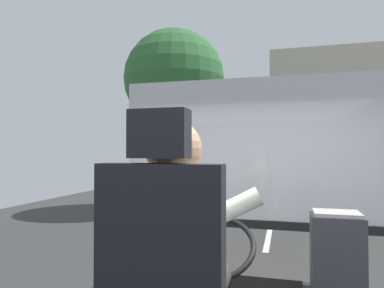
{
  "coord_description": "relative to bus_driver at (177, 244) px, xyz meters",
  "views": [
    {
      "loc": [
        0.38,
        -1.79,
        1.98
      ],
      "look_at": [
        -0.36,
        0.94,
        2.04
      ],
      "focal_mm": 32.14,
      "sensor_mm": 36.0,
      "label": 1
    }
  ],
  "objects": [
    {
      "name": "steering_console",
      "position": [
        0.0,
        1.14,
        -0.6
      ],
      "size": [
        1.1,
        0.99,
        0.79
      ],
      "color": "#282623",
      "rests_on": "bus_floor"
    },
    {
      "name": "windshield_panel",
      "position": [
        0.07,
        2.0,
        0.22
      ],
      "size": [
        2.5,
        0.08,
        1.48
      ],
      "color": "silver"
    },
    {
      "name": "street_tree",
      "position": [
        -3.21,
        9.72,
        2.81
      ],
      "size": [
        3.42,
        3.42,
        6.13
      ],
      "color": "#4C3828",
      "rests_on": "ground"
    },
    {
      "name": "bus_driver",
      "position": [
        0.0,
        0.0,
        0.0
      ],
      "size": [
        0.72,
        0.52,
        0.84
      ],
      "color": "#332D28",
      "rests_on": "driver_seat"
    },
    {
      "name": "ground",
      "position": [
        0.07,
        9.18,
        -1.61
      ],
      "size": [
        18.0,
        44.0,
        0.06
      ],
      "color": "#2F2F2F"
    },
    {
      "name": "shop_building",
      "position": [
        4.42,
        18.43,
        1.87
      ],
      "size": [
        9.36,
        5.7,
        6.92
      ],
      "color": "#BCB29E",
      "rests_on": "ground"
    }
  ]
}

